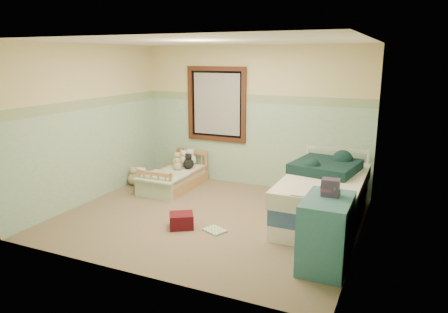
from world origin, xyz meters
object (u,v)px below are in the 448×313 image
at_px(plush_floor_tan, 134,179).
at_px(floor_book, 215,230).
at_px(twin_bed_frame, 323,213).
at_px(plush_floor_cream, 142,182).
at_px(red_pillow, 181,221).
at_px(toddler_bed_frame, 175,183).
at_px(dresser, 326,233).

xyz_separation_m(plush_floor_tan, floor_book, (2.25, -1.28, -0.10)).
bearing_deg(twin_bed_frame, plush_floor_tan, 175.04).
bearing_deg(floor_book, plush_floor_cream, 174.23).
bearing_deg(floor_book, red_pillow, -147.78).
distance_m(plush_floor_cream, floor_book, 2.28).
relative_size(toddler_bed_frame, plush_floor_tan, 5.85).
height_order(twin_bed_frame, dresser, dresser).
bearing_deg(plush_floor_tan, toddler_bed_frame, 13.76).
distance_m(toddler_bed_frame, twin_bed_frame, 2.79).
xyz_separation_m(twin_bed_frame, dresser, (0.29, -1.33, 0.29)).
relative_size(toddler_bed_frame, twin_bed_frame, 0.67).
bearing_deg(red_pillow, toddler_bed_frame, 123.59).
bearing_deg(dresser, toddler_bed_frame, 149.06).
bearing_deg(toddler_bed_frame, plush_floor_tan, -166.24).
bearing_deg(plush_floor_tan, floor_book, -29.68).
relative_size(dresser, red_pillow, 2.49).
bearing_deg(toddler_bed_frame, plush_floor_cream, -144.20).
bearing_deg(red_pillow, dresser, -7.92).
height_order(plush_floor_tan, dresser, dresser).
height_order(toddler_bed_frame, red_pillow, red_pillow).
bearing_deg(plush_floor_cream, toddler_bed_frame, 35.80).
bearing_deg(plush_floor_tan, twin_bed_frame, -4.96).
height_order(plush_floor_cream, plush_floor_tan, plush_floor_cream).
relative_size(twin_bed_frame, floor_book, 7.07).
distance_m(plush_floor_tan, floor_book, 2.60).
bearing_deg(dresser, plush_floor_tan, 156.68).
distance_m(plush_floor_cream, twin_bed_frame, 3.23).
height_order(plush_floor_cream, red_pillow, plush_floor_cream).
distance_m(plush_floor_tan, twin_bed_frame, 3.51).
relative_size(plush_floor_cream, red_pillow, 0.85).
bearing_deg(toddler_bed_frame, dresser, -30.94).
height_order(plush_floor_tan, floor_book, plush_floor_tan).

